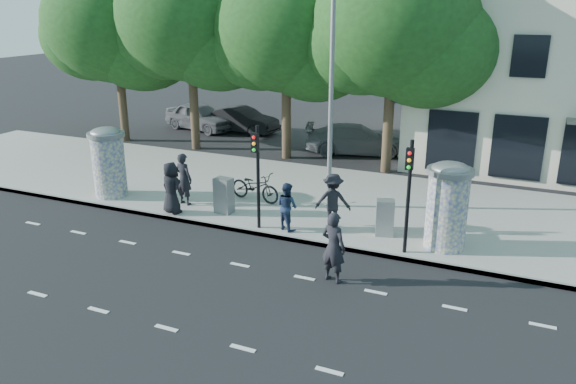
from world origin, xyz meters
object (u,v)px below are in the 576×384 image
at_px(ped_c, 287,206).
at_px(car_left, 200,117).
at_px(ped_a, 171,188).
at_px(cabinet_left, 224,196).
at_px(car_mid, 242,120).
at_px(man_road, 333,247).
at_px(traffic_pole_near, 257,167).
at_px(ped_b, 184,179).
at_px(ped_d, 333,201).
at_px(cabinet_right, 385,218).
at_px(car_right, 356,139).
at_px(street_lamp, 331,77).
at_px(traffic_pole_far, 409,186).
at_px(bicycle, 255,187).
at_px(ad_column_right, 447,204).
at_px(ad_column_left, 108,160).

xyz_separation_m(ped_c, car_left, (-11.00, 12.37, -0.15)).
distance_m(ped_a, cabinet_left, 1.82).
bearing_deg(car_mid, ped_c, -141.19).
bearing_deg(man_road, traffic_pole_near, -19.11).
distance_m(ped_b, ped_d, 5.67).
distance_m(cabinet_right, car_right, 10.76).
xyz_separation_m(ped_b, cabinet_right, (7.41, 0.06, -0.37)).
bearing_deg(car_mid, ped_d, -135.57).
bearing_deg(car_mid, cabinet_left, -149.30).
height_order(ped_b, cabinet_right, ped_b).
bearing_deg(cabinet_left, street_lamp, 39.22).
bearing_deg(ped_a, car_mid, -55.61).
bearing_deg(traffic_pole_near, car_left, 128.57).
relative_size(ped_d, car_right, 0.36).
xyz_separation_m(ped_b, man_road, (6.85, -3.24, -0.12)).
relative_size(traffic_pole_near, traffic_pole_far, 1.00).
bearing_deg(man_road, car_left, -33.41).
bearing_deg(ped_d, cabinet_right, 165.36).
relative_size(ped_c, bicycle, 0.76).
bearing_deg(ped_a, street_lamp, -133.06).
bearing_deg(man_road, street_lamp, -54.42).
bearing_deg(traffic_pole_far, street_lamp, 140.12).
distance_m(traffic_pole_near, ped_a, 3.56).
bearing_deg(ped_d, ped_b, -12.81).
bearing_deg(car_right, ped_a, 145.96).
distance_m(ad_column_right, cabinet_left, 7.57).
bearing_deg(ped_d, car_left, -56.99).
bearing_deg(bicycle, ad_column_right, -92.71).
relative_size(ped_d, bicycle, 0.87).
bearing_deg(car_right, traffic_pole_near, 162.98).
xyz_separation_m(street_lamp, car_mid, (-8.92, 10.21, -4.07)).
distance_m(traffic_pole_far, car_right, 12.18).
bearing_deg(ped_c, cabinet_right, -141.09).
height_order(ped_a, bicycle, ped_a).
bearing_deg(traffic_pole_far, ad_column_right, 42.21).
xyz_separation_m(traffic_pole_near, cabinet_right, (3.92, 1.07, -1.49)).
bearing_deg(ped_d, traffic_pole_near, 13.10).
xyz_separation_m(ad_column_left, ad_column_right, (12.40, 0.20, 0.00)).
height_order(traffic_pole_near, car_left, traffic_pole_near).
bearing_deg(ped_d, ad_column_right, 163.28).
height_order(ped_d, cabinet_right, ped_d).
bearing_deg(car_right, cabinet_right, -175.61).
relative_size(ad_column_left, man_road, 1.34).
distance_m(street_lamp, ped_b, 6.39).
bearing_deg(ped_a, man_road, 177.85).
bearing_deg(ped_b, cabinet_left, -177.38).
xyz_separation_m(traffic_pole_far, car_mid, (-12.32, 13.06, -1.51)).
bearing_deg(ped_c, cabinet_left, 13.74).
bearing_deg(traffic_pole_far, ped_a, 179.60).
height_order(man_road, cabinet_left, man_road).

